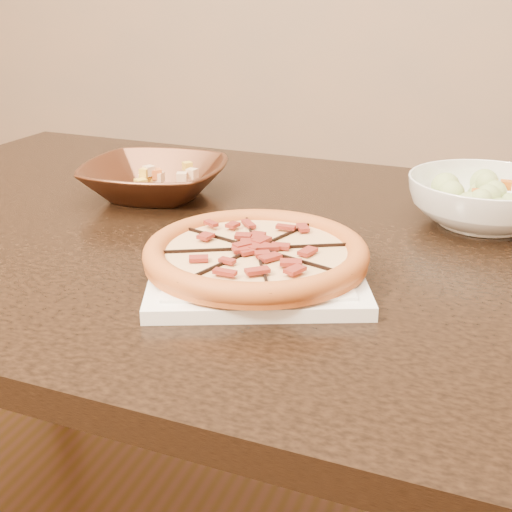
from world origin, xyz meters
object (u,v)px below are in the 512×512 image
Objects in this scene: plate at (256,270)px; bronze_bowl at (155,180)px; pizza at (256,253)px; salad_bowl at (484,201)px; dining_table at (239,284)px.

plate is 0.41m from bronze_bowl.
pizza is (0.00, 0.00, 0.02)m from plate.
salad_bowl is (0.56, 0.04, 0.01)m from bronze_bowl.
pizza is 1.18× the size of bronze_bowl.
plate is (0.09, -0.16, 0.10)m from dining_table.
pizza is (0.09, -0.16, 0.13)m from dining_table.
plate is at bearing -115.31° from pizza.
bronze_bowl is at bearing 149.72° from dining_table.
bronze_bowl reaches higher than pizza.
bronze_bowl is (-0.29, 0.28, -0.00)m from pizza.
dining_table is 0.27m from bronze_bowl.
plate is 1.46× the size of salad_bowl.
bronze_bowl is at bearing -175.79° from salad_bowl.
plate is at bearing -43.96° from bronze_bowl.
pizza reaches higher than dining_table.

